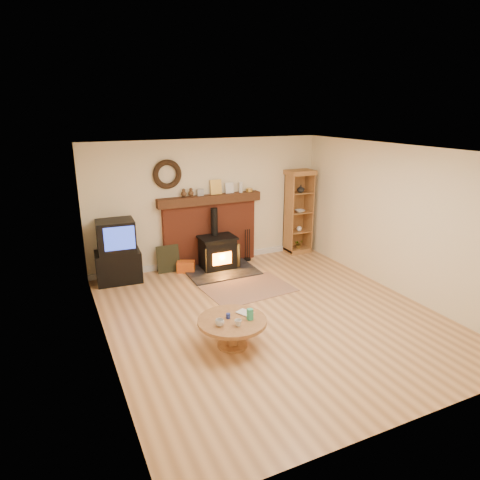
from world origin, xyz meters
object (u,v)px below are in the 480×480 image
tv_unit (117,253)px  curio_cabinet (298,212)px  wood_stove (218,254)px  coffee_table (232,325)px

tv_unit → curio_cabinet: 4.04m
wood_stove → tv_unit: 1.98m
tv_unit → coffee_table: size_ratio=1.26×
tv_unit → wood_stove: bearing=-5.8°
tv_unit → curio_cabinet: size_ratio=0.64×
tv_unit → curio_cabinet: (4.03, 0.09, 0.37)m
wood_stove → coffee_table: bearing=-108.4°
tv_unit → coffee_table: tv_unit is taller
wood_stove → curio_cabinet: bearing=7.8°
coffee_table → tv_unit: bearing=108.3°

